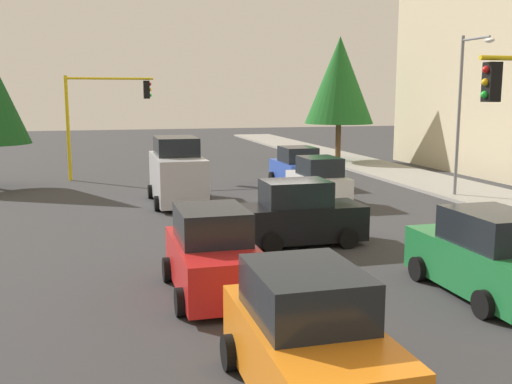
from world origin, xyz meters
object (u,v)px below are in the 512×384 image
at_px(car_red, 213,255).
at_px(car_green, 487,257).
at_px(car_black, 300,215).
at_px(car_blue, 297,168).
at_px(street_lamp_curbside, 465,99).
at_px(car_white, 318,182).
at_px(delivery_van_silver, 177,173).
at_px(tree_roadside_far, 340,80).
at_px(traffic_signal_far_right, 103,106).
at_px(car_orange, 308,340).

xyz_separation_m(car_red, car_green, (1.74, 5.98, 0.00)).
relative_size(car_black, car_blue, 1.02).
height_order(car_red, car_green, same).
bearing_deg(street_lamp_curbside, car_blue, -133.53).
relative_size(car_white, car_red, 0.94).
relative_size(delivery_van_silver, car_green, 1.15).
height_order(street_lamp_curbside, tree_roadside_far, tree_roadside_far).
bearing_deg(tree_roadside_far, car_blue, -33.63).
bearing_deg(car_red, car_white, 147.51).
height_order(traffic_signal_far_right, car_blue, traffic_signal_far_right).
xyz_separation_m(car_black, car_orange, (8.80, -2.92, 0.00)).
bearing_deg(traffic_signal_far_right, car_green, 20.62).
bearing_deg(car_orange, car_blue, 161.60).
bearing_deg(car_orange, delivery_van_silver, 179.24).
xyz_separation_m(car_blue, car_green, (16.52, -1.09, 0.00)).
relative_size(car_black, car_orange, 0.96).
relative_size(car_blue, car_green, 0.89).
relative_size(tree_roadside_far, car_white, 2.29).
height_order(tree_roadside_far, car_orange, tree_roadside_far).
bearing_deg(street_lamp_curbside, car_green, -31.35).
bearing_deg(delivery_van_silver, car_green, 21.49).
bearing_deg(car_black, car_white, 154.50).
xyz_separation_m(delivery_van_silver, car_white, (1.64, 5.68, -0.39)).
bearing_deg(car_white, street_lamp_curbside, 84.29).
bearing_deg(street_lamp_curbside, car_white, -95.71).
distance_m(street_lamp_curbside, car_green, 13.47).
height_order(street_lamp_curbside, car_blue, street_lamp_curbside).
bearing_deg(car_blue, car_green, -3.79).
xyz_separation_m(delivery_van_silver, car_red, (11.66, -0.70, -0.39)).
relative_size(tree_roadside_far, car_blue, 2.24).
distance_m(delivery_van_silver, car_green, 14.40).
bearing_deg(car_red, delivery_van_silver, 176.55).
relative_size(traffic_signal_far_right, car_green, 1.32).
bearing_deg(delivery_van_silver, car_orange, -0.76).
bearing_deg(car_blue, car_red, -25.56).
bearing_deg(street_lamp_curbside, traffic_signal_far_right, -124.94).
bearing_deg(car_orange, car_white, 158.58).
relative_size(street_lamp_curbside, car_green, 1.68).
relative_size(car_white, car_green, 0.87).
xyz_separation_m(tree_roadside_far, car_white, (13.75, -6.67, -4.54)).
bearing_deg(car_red, traffic_signal_far_right, -173.88).
relative_size(car_red, car_green, 0.92).
bearing_deg(car_white, car_black, -25.50).
xyz_separation_m(traffic_signal_far_right, car_white, (9.75, 8.50, -3.01)).
distance_m(traffic_signal_far_right, car_blue, 10.88).
xyz_separation_m(delivery_van_silver, car_black, (7.88, 2.70, -0.39)).
bearing_deg(car_white, delivery_van_silver, -106.07).
height_order(street_lamp_curbside, delivery_van_silver, street_lamp_curbside).
distance_m(street_lamp_curbside, car_white, 7.27).
height_order(tree_roadside_far, car_red, tree_roadside_far).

